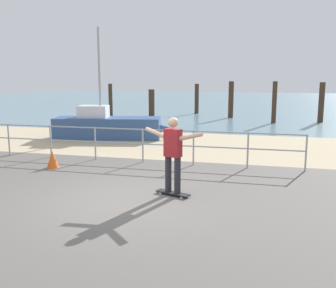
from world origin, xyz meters
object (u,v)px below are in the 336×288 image
object	(u,v)px
traffic_cone	(53,160)
skateboarder	(173,151)
skateboard	(173,193)
sailboat	(112,126)

from	to	relation	value
traffic_cone	skateboarder	bearing A→B (deg)	-23.14
skateboard	skateboarder	size ratio (longest dim) A/B	0.50
skateboarder	skateboard	bearing A→B (deg)	14.04
sailboat	skateboarder	size ratio (longest dim) A/B	3.07
skateboarder	traffic_cone	xyz separation A→B (m)	(-3.94, 1.68, -0.77)
sailboat	skateboard	distance (m)	8.35
sailboat	traffic_cone	world-z (taller)	sailboat
sailboat	skateboarder	bearing A→B (deg)	-58.38
sailboat	traffic_cone	size ratio (longest dim) A/B	10.13
sailboat	skateboard	size ratio (longest dim) A/B	6.18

